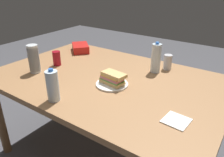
% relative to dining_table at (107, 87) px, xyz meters
% --- Properties ---
extents(ground_plane, '(8.00, 8.00, 0.00)m').
position_rel_dining_table_xyz_m(ground_plane, '(0.00, 0.00, -0.68)').
color(ground_plane, '#4C4C51').
extents(dining_table, '(1.71, 1.14, 0.76)m').
position_rel_dining_table_xyz_m(dining_table, '(0.00, 0.00, 0.00)').
color(dining_table, '#9E7047').
rests_on(dining_table, ground_plane).
extents(paper_plate, '(0.23, 0.23, 0.01)m').
position_rel_dining_table_xyz_m(paper_plate, '(0.11, -0.08, 0.08)').
color(paper_plate, white).
rests_on(paper_plate, dining_table).
extents(sandwich, '(0.19, 0.12, 0.08)m').
position_rel_dining_table_xyz_m(sandwich, '(0.11, -0.08, 0.13)').
color(sandwich, '#DBB26B').
rests_on(sandwich, paper_plate).
extents(soda_can_red, '(0.07, 0.07, 0.12)m').
position_rel_dining_table_xyz_m(soda_can_red, '(-0.49, -0.04, 0.14)').
color(soda_can_red, maroon).
rests_on(soda_can_red, dining_table).
extents(chip_bag, '(0.27, 0.26, 0.07)m').
position_rel_dining_table_xyz_m(chip_bag, '(-0.59, 0.36, 0.11)').
color(chip_bag, red).
rests_on(chip_bag, dining_table).
extents(water_bottle_tall, '(0.07, 0.07, 0.24)m').
position_rel_dining_table_xyz_m(water_bottle_tall, '(0.25, 0.30, 0.19)').
color(water_bottle_tall, silver).
rests_on(water_bottle_tall, dining_table).
extents(plastic_cup_stack, '(0.08, 0.08, 0.22)m').
position_rel_dining_table_xyz_m(plastic_cup_stack, '(-0.52, -0.24, 0.19)').
color(plastic_cup_stack, silver).
rests_on(plastic_cup_stack, dining_table).
extents(water_bottle_spare, '(0.08, 0.08, 0.21)m').
position_rel_dining_table_xyz_m(water_bottle_spare, '(-0.07, -0.45, 0.18)').
color(water_bottle_spare, silver).
rests_on(water_bottle_spare, dining_table).
extents(soda_can_silver, '(0.07, 0.07, 0.12)m').
position_rel_dining_table_xyz_m(soda_can_silver, '(0.31, 0.41, 0.14)').
color(soda_can_silver, silver).
rests_on(soda_can_silver, dining_table).
extents(paper_napkin, '(0.14, 0.14, 0.01)m').
position_rel_dining_table_xyz_m(paper_napkin, '(0.63, -0.23, 0.08)').
color(paper_napkin, white).
rests_on(paper_napkin, dining_table).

